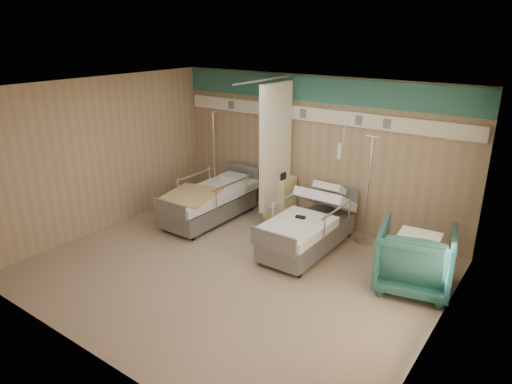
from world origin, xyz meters
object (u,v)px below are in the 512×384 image
iv_stand_left (215,186)px  iv_stand_right (365,222)px  visitor_armchair (415,258)px  bed_right (308,233)px  bed_left (210,205)px  bedside_cabinet (280,198)px

iv_stand_left → iv_stand_right: bearing=1.7°
iv_stand_left → visitor_armchair: bearing=-11.2°
iv_stand_right → iv_stand_left: (-3.36, -0.10, 0.02)m
bed_right → iv_stand_right: bearing=50.6°
bed_left → iv_stand_left: size_ratio=1.07×
bed_right → visitor_armchair: visitor_armchair is taller
visitor_armchair → iv_stand_left: (-4.53, 0.90, -0.06)m
bedside_cabinet → visitor_armchair: bearing=-19.7°
iv_stand_right → iv_stand_left: size_ratio=0.95×
bedside_cabinet → iv_stand_right: 1.83m
bed_right → bedside_cabinet: size_ratio=2.54×
iv_stand_left → bedside_cabinet: bearing=6.4°
bed_right → visitor_armchair: (1.85, -0.17, 0.16)m
visitor_armchair → bedside_cabinet: bearing=-32.0°
bed_right → iv_stand_right: 1.07m
bed_left → bedside_cabinet: size_ratio=2.54×
bed_left → iv_stand_right: iv_stand_right is taller
bedside_cabinet → iv_stand_left: iv_stand_left is taller
bed_right → visitor_armchair: size_ratio=2.06×
bed_right → iv_stand_left: 2.78m
bedside_cabinet → visitor_armchair: visitor_armchair is taller
visitor_armchair → bed_left: bearing=-14.7°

